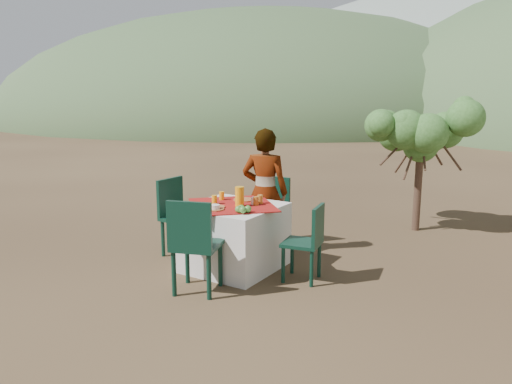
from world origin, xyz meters
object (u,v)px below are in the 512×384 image
Objects in this scene: chair_near at (194,242)px; person at (265,192)px; chair_left at (178,213)px; juice_pitcher at (240,196)px; shrub_tree at (426,139)px; chair_right at (308,239)px; table at (233,236)px; chair_far at (272,208)px.

person reaches higher than chair_near.
chair_left is 1.06m from juice_pitcher.
shrub_tree is (1.41, 2.22, 0.56)m from person.
chair_near reaches higher than chair_left.
table is at bearing -95.29° from chair_right.
chair_right reaches higher than table.
chair_far is 1.89m from chair_near.
person is (-0.07, 1.51, 0.25)m from chair_near.
chair_far is at bearing 93.60° from table.
chair_left is at bearing -60.88° from chair_near.
shrub_tree reaches higher than chair_far.
chair_near is 0.62× the size of person.
shrub_tree is at bearing -139.97° from person.
chair_near reaches higher than chair_right.
chair_right is (0.82, 0.94, -0.08)m from chair_near.
person is 0.68m from juice_pitcher.
chair_left is 3.75m from shrub_tree.
chair_near is 1.53m from person.
chair_near is at bearing -51.07° from chair_right.
person is at bearing -105.61° from chair_near.
person reaches higher than chair_far.
chair_left reaches higher than chair_right.
shrub_tree is (0.52, 2.79, 0.89)m from chair_right.
table is at bearing 166.90° from juice_pitcher.
person reaches higher than chair_right.
chair_left reaches higher than chair_far.
chair_far is at bearing -102.63° from chair_near.
chair_near is 1.25m from chair_right.
chair_right is at bearing 4.75° from table.
person is 7.11× the size of juice_pitcher.
table is 0.78m from person.
shrub_tree is at bearing -39.25° from chair_left.
table is 0.95m from chair_right.
shrub_tree reaches higher than person.
chair_right is at bearing 129.90° from person.
person reaches higher than chair_left.
chair_right is (0.94, 0.08, 0.09)m from table.
person is at bearing -132.68° from chair_right.
chair_far is at bearing -129.67° from shrub_tree.
chair_left is at bearing 176.28° from table.
chair_far is at bearing -90.14° from person.
table is 0.51m from juice_pitcher.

